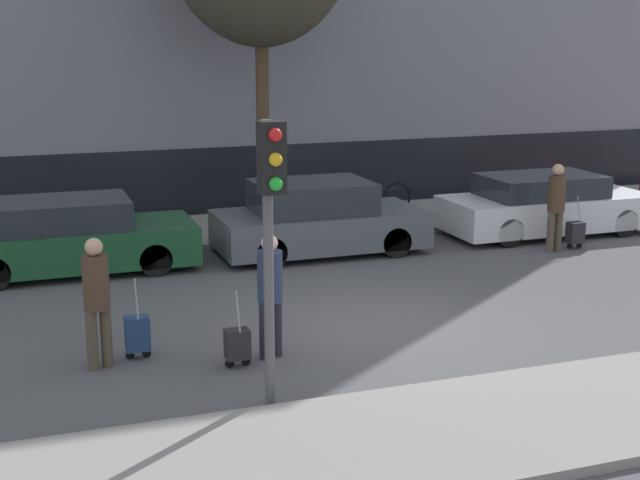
# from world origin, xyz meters

# --- Properties ---
(ground_plane) EXTENTS (80.00, 80.00, 0.00)m
(ground_plane) POSITION_xyz_m (0.00, 0.00, 0.00)
(ground_plane) COLOR #4C4C4F
(sidewalk_near) EXTENTS (28.00, 2.50, 0.12)m
(sidewalk_near) POSITION_xyz_m (0.00, -3.75, 0.06)
(sidewalk_near) COLOR gray
(sidewalk_near) RESTS_ON ground_plane
(sidewalk_far) EXTENTS (28.00, 3.00, 0.12)m
(sidewalk_far) POSITION_xyz_m (0.00, 7.00, 0.06)
(sidewalk_far) COLOR gray
(sidewalk_far) RESTS_ON ground_plane
(parked_car_0) EXTENTS (4.47, 1.83, 1.36)m
(parked_car_0) POSITION_xyz_m (-4.08, 4.74, 0.64)
(parked_car_0) COLOR #194728
(parked_car_0) RESTS_ON ground_plane
(parked_car_1) EXTENTS (4.10, 1.91, 1.45)m
(parked_car_1) POSITION_xyz_m (0.69, 4.58, 0.67)
(parked_car_1) COLOR #4C5156
(parked_car_1) RESTS_ON ground_plane
(parked_car_2) EXTENTS (4.58, 1.82, 1.31)m
(parked_car_2) POSITION_xyz_m (5.92, 4.54, 0.62)
(parked_car_2) COLOR silver
(parked_car_2) RESTS_ON ground_plane
(pedestrian_left) EXTENTS (0.34, 0.34, 1.75)m
(pedestrian_left) POSITION_xyz_m (-4.08, -0.35, 1.00)
(pedestrian_left) COLOR #4C4233
(pedestrian_left) RESTS_ON ground_plane
(trolley_left) EXTENTS (0.34, 0.29, 1.13)m
(trolley_left) POSITION_xyz_m (-3.57, -0.17, 0.35)
(trolley_left) COLOR navy
(trolley_left) RESTS_ON ground_plane
(pedestrian_center) EXTENTS (0.34, 0.34, 1.71)m
(pedestrian_center) POSITION_xyz_m (-1.86, -0.73, 0.97)
(pedestrian_center) COLOR #23232D
(pedestrian_center) RESTS_ON ground_plane
(trolley_center) EXTENTS (0.34, 0.29, 1.06)m
(trolley_center) POSITION_xyz_m (-2.37, -0.92, 0.32)
(trolley_center) COLOR #262628
(trolley_center) RESTS_ON ground_plane
(pedestrian_right) EXTENTS (0.35, 0.34, 1.77)m
(pedestrian_right) POSITION_xyz_m (5.19, 3.08, 1.01)
(pedestrian_right) COLOR #4C4233
(pedestrian_right) RESTS_ON ground_plane
(trolley_right) EXTENTS (0.34, 0.29, 1.09)m
(trolley_right) POSITION_xyz_m (5.74, 3.15, 0.33)
(trolley_right) COLOR #262628
(trolley_right) RESTS_ON ground_plane
(traffic_light) EXTENTS (0.28, 0.47, 3.38)m
(traffic_light) POSITION_xyz_m (-2.32, -2.37, 2.42)
(traffic_light) COLOR #515154
(traffic_light) RESTS_ON ground_plane
(parked_bicycle) EXTENTS (1.77, 0.06, 0.96)m
(parked_bicycle) POSITION_xyz_m (3.13, 7.29, 0.49)
(parked_bicycle) COLOR black
(parked_bicycle) RESTS_ON sidewalk_far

